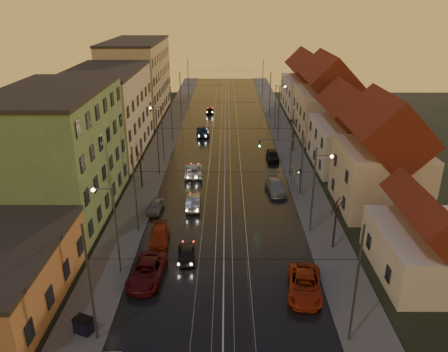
{
  "coord_description": "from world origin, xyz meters",
  "views": [
    {
      "loc": [
        0.19,
        -29.44,
        21.68
      ],
      "look_at": [
        -0.05,
        17.22,
        2.72
      ],
      "focal_mm": 35.0,
      "sensor_mm": 36.0,
      "label": 1
    }
  ],
  "objects_px": {
    "driving_car_3": "(203,131)",
    "driving_car_4": "(210,110)",
    "driving_car_2": "(193,170)",
    "parked_right_2": "(272,156)",
    "street_lamp_2": "(160,128)",
    "parked_right_0": "(305,285)",
    "driving_car_1": "(193,202)",
    "street_lamp_1": "(317,183)",
    "parked_left_1": "(147,272)",
    "street_lamp_3": "(277,103)",
    "traffic_light_mast": "(294,159)",
    "driving_car_0": "(187,253)",
    "dumpster": "(84,326)",
    "parked_left_3": "(156,206)",
    "street_lamp_0": "(112,222)",
    "parked_right_1": "(276,186)",
    "parked_left_2": "(159,236)"
  },
  "relations": [
    {
      "from": "parked_left_2",
      "to": "parked_right_2",
      "type": "height_order",
      "value": "parked_right_2"
    },
    {
      "from": "driving_car_0",
      "to": "parked_left_1",
      "type": "relative_size",
      "value": 0.67
    },
    {
      "from": "traffic_light_mast",
      "to": "driving_car_0",
      "type": "relative_size",
      "value": 1.91
    },
    {
      "from": "street_lamp_1",
      "to": "parked_left_3",
      "type": "bearing_deg",
      "value": 167.88
    },
    {
      "from": "traffic_light_mast",
      "to": "driving_car_3",
      "type": "height_order",
      "value": "traffic_light_mast"
    },
    {
      "from": "parked_right_0",
      "to": "parked_right_2",
      "type": "height_order",
      "value": "parked_right_0"
    },
    {
      "from": "parked_left_3",
      "to": "parked_right_0",
      "type": "distance_m",
      "value": 20.02
    },
    {
      "from": "street_lamp_3",
      "to": "parked_right_1",
      "type": "distance_m",
      "value": 27.59
    },
    {
      "from": "driving_car_3",
      "to": "parked_right_0",
      "type": "distance_m",
      "value": 44.52
    },
    {
      "from": "driving_car_0",
      "to": "parked_left_2",
      "type": "bearing_deg",
      "value": -53.03
    },
    {
      "from": "driving_car_4",
      "to": "dumpster",
      "type": "height_order",
      "value": "driving_car_4"
    },
    {
      "from": "street_lamp_2",
      "to": "parked_right_0",
      "type": "bearing_deg",
      "value": -63.27
    },
    {
      "from": "driving_car_3",
      "to": "driving_car_4",
      "type": "height_order",
      "value": "driving_car_3"
    },
    {
      "from": "street_lamp_3",
      "to": "parked_left_3",
      "type": "bearing_deg",
      "value": -117.18
    },
    {
      "from": "street_lamp_3",
      "to": "driving_car_1",
      "type": "bearing_deg",
      "value": -111.77
    },
    {
      "from": "driving_car_1",
      "to": "driving_car_3",
      "type": "distance_m",
      "value": 28.04
    },
    {
      "from": "street_lamp_3",
      "to": "driving_car_1",
      "type": "height_order",
      "value": "street_lamp_3"
    },
    {
      "from": "driving_car_2",
      "to": "parked_right_0",
      "type": "relative_size",
      "value": 0.89
    },
    {
      "from": "driving_car_4",
      "to": "parked_right_1",
      "type": "bearing_deg",
      "value": 103.73
    },
    {
      "from": "street_lamp_2",
      "to": "parked_right_0",
      "type": "relative_size",
      "value": 1.43
    },
    {
      "from": "parked_left_2",
      "to": "traffic_light_mast",
      "type": "bearing_deg",
      "value": 33.81
    },
    {
      "from": "street_lamp_1",
      "to": "traffic_light_mast",
      "type": "xyz_separation_m",
      "value": [
        -1.11,
        8.0,
        -0.29
      ]
    },
    {
      "from": "street_lamp_3",
      "to": "traffic_light_mast",
      "type": "bearing_deg",
      "value": -92.27
    },
    {
      "from": "driving_car_3",
      "to": "parked_left_2",
      "type": "relative_size",
      "value": 1.26
    },
    {
      "from": "driving_car_1",
      "to": "parked_left_3",
      "type": "height_order",
      "value": "driving_car_1"
    },
    {
      "from": "street_lamp_0",
      "to": "street_lamp_1",
      "type": "xyz_separation_m",
      "value": [
        18.21,
        8.0,
        0.0
      ]
    },
    {
      "from": "traffic_light_mast",
      "to": "parked_left_1",
      "type": "xyz_separation_m",
      "value": [
        -14.36,
        -17.04,
        -3.82
      ]
    },
    {
      "from": "street_lamp_2",
      "to": "parked_right_2",
      "type": "distance_m",
      "value": 16.54
    },
    {
      "from": "street_lamp_0",
      "to": "street_lamp_3",
      "type": "xyz_separation_m",
      "value": [
        18.21,
        44.0,
        0.0
      ]
    },
    {
      "from": "driving_car_2",
      "to": "driving_car_3",
      "type": "xyz_separation_m",
      "value": [
        0.37,
        18.37,
        0.1
      ]
    },
    {
      "from": "street_lamp_2",
      "to": "parked_right_0",
      "type": "distance_m",
      "value": 34.72
    },
    {
      "from": "driving_car_2",
      "to": "parked_right_2",
      "type": "distance_m",
      "value": 12.52
    },
    {
      "from": "parked_right_1",
      "to": "parked_right_2",
      "type": "height_order",
      "value": "parked_right_1"
    },
    {
      "from": "driving_car_0",
      "to": "driving_car_3",
      "type": "height_order",
      "value": "driving_car_3"
    },
    {
      "from": "parked_right_1",
      "to": "parked_left_2",
      "type": "bearing_deg",
      "value": -142.81
    },
    {
      "from": "parked_right_2",
      "to": "parked_left_1",
      "type": "bearing_deg",
      "value": -115.52
    },
    {
      "from": "street_lamp_1",
      "to": "driving_car_3",
      "type": "xyz_separation_m",
      "value": [
        -12.86,
        32.56,
        -4.09
      ]
    },
    {
      "from": "street_lamp_2",
      "to": "parked_left_3",
      "type": "bearing_deg",
      "value": -84.58
    },
    {
      "from": "parked_left_2",
      "to": "street_lamp_0",
      "type": "bearing_deg",
      "value": -123.46
    },
    {
      "from": "street_lamp_2",
      "to": "parked_right_2",
      "type": "relative_size",
      "value": 1.93
    },
    {
      "from": "parked_left_2",
      "to": "dumpster",
      "type": "height_order",
      "value": "parked_left_2"
    },
    {
      "from": "street_lamp_1",
      "to": "parked_left_1",
      "type": "height_order",
      "value": "street_lamp_1"
    },
    {
      "from": "street_lamp_3",
      "to": "parked_right_0",
      "type": "bearing_deg",
      "value": -93.31
    },
    {
      "from": "traffic_light_mast",
      "to": "parked_left_3",
      "type": "xyz_separation_m",
      "value": [
        -15.54,
        -4.42,
        -3.98
      ]
    },
    {
      "from": "street_lamp_2",
      "to": "street_lamp_0",
      "type": "bearing_deg",
      "value": -90.0
    },
    {
      "from": "street_lamp_2",
      "to": "dumpster",
      "type": "relative_size",
      "value": 6.67
    },
    {
      "from": "street_lamp_3",
      "to": "driving_car_2",
      "type": "distance_m",
      "value": 25.86
    },
    {
      "from": "street_lamp_3",
      "to": "driving_car_4",
      "type": "distance_m",
      "value": 17.67
    },
    {
      "from": "parked_right_0",
      "to": "parked_right_1",
      "type": "xyz_separation_m",
      "value": [
        -0.2,
        19.66,
        -0.06
      ]
    },
    {
      "from": "street_lamp_3",
      "to": "parked_left_1",
      "type": "xyz_separation_m",
      "value": [
        -15.47,
        -45.04,
        -4.11
      ]
    }
  ]
}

